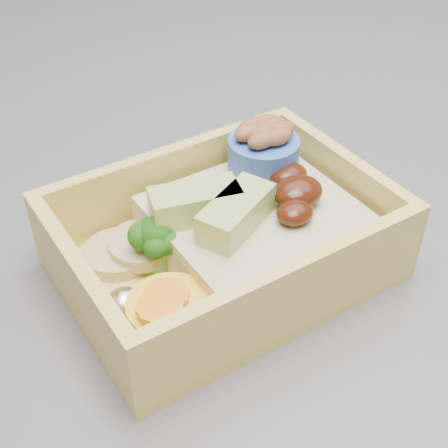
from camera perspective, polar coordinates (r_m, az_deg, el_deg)
bento_box at (r=0.39m, az=0.61°, el=-0.92°), size 0.20×0.14×0.07m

